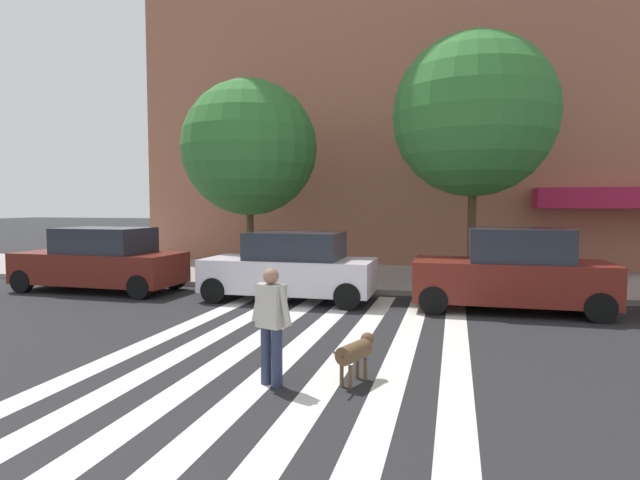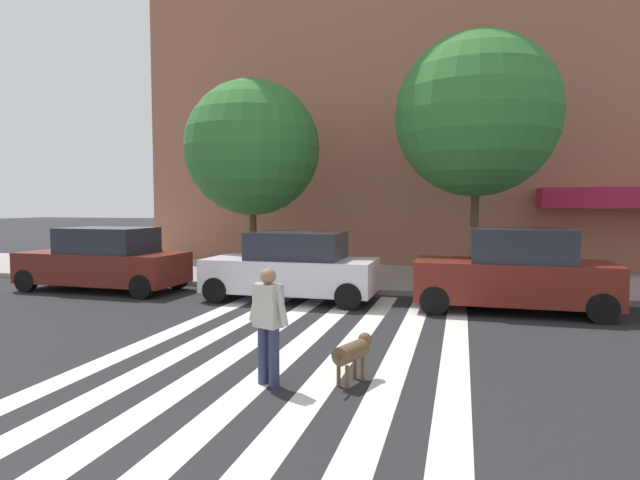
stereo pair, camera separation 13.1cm
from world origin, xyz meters
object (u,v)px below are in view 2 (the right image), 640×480
at_px(parked_car_third_in_line, 514,273).
at_px(street_tree_nearest, 252,148).
at_px(street_tree_middle, 477,115).
at_px(parked_car_behind_first, 292,267).
at_px(pedestrian_dog_walker, 268,319).
at_px(parked_car_near_curb, 104,260).
at_px(dog_on_leash, 353,352).

distance_m(parked_car_third_in_line, street_tree_nearest, 9.36).
xyz_separation_m(parked_car_third_in_line, street_tree_middle, (-0.84, 3.09, 4.19)).
relative_size(parked_car_behind_first, street_tree_middle, 0.61).
height_order(street_tree_middle, pedestrian_dog_walker, street_tree_middle).
xyz_separation_m(street_tree_nearest, street_tree_middle, (7.16, -0.29, 0.71)).
height_order(parked_car_near_curb, parked_car_behind_first, parked_car_near_curb).
bearing_deg(parked_car_near_curb, dog_on_leash, -33.72).
bearing_deg(parked_car_behind_first, parked_car_third_in_line, 0.00).
distance_m(street_tree_middle, pedestrian_dog_walker, 10.58).
height_order(parked_car_third_in_line, dog_on_leash, parked_car_third_in_line).
relative_size(street_tree_middle, dog_on_leash, 7.64).
relative_size(street_tree_middle, pedestrian_dog_walker, 4.48).
height_order(street_tree_nearest, pedestrian_dog_walker, street_tree_nearest).
bearing_deg(street_tree_nearest, pedestrian_dog_walker, -66.02).
bearing_deg(pedestrian_dog_walker, dog_on_leash, 20.37).
bearing_deg(street_tree_nearest, parked_car_near_curb, -134.08).
height_order(street_tree_middle, dog_on_leash, street_tree_middle).
bearing_deg(parked_car_third_in_line, parked_car_near_curb, -179.99).
height_order(street_tree_nearest, dog_on_leash, street_tree_nearest).
bearing_deg(street_tree_nearest, street_tree_middle, -2.30).
distance_m(parked_car_near_curb, parked_car_third_in_line, 11.28).
xyz_separation_m(parked_car_behind_first, pedestrian_dog_walker, (1.72, -6.18, 0.05)).
bearing_deg(parked_car_behind_first, street_tree_middle, 33.71).
relative_size(parked_car_near_curb, pedestrian_dog_walker, 2.96).
bearing_deg(parked_car_third_in_line, dog_on_leash, -114.60).
height_order(parked_car_near_curb, street_tree_nearest, street_tree_nearest).
bearing_deg(parked_car_near_curb, parked_car_behind_first, 0.01).
xyz_separation_m(parked_car_behind_first, parked_car_third_in_line, (5.47, 0.00, 0.05)).
distance_m(parked_car_behind_first, dog_on_leash, 6.44).
relative_size(parked_car_near_curb, street_tree_nearest, 0.74).
bearing_deg(parked_car_third_in_line, street_tree_nearest, 157.11).
height_order(parked_car_third_in_line, pedestrian_dog_walker, parked_car_third_in_line).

